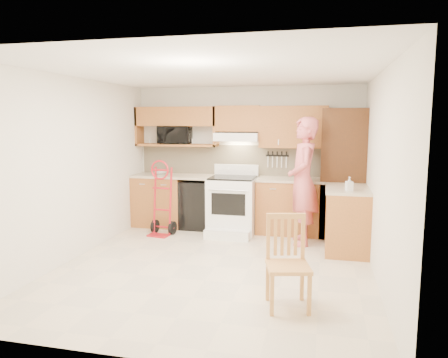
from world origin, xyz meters
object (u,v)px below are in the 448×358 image
(range, at_px, (232,201))
(person, at_px, (303,181))
(dining_chair, at_px, (288,263))
(hand_truck, at_px, (160,202))
(microwave, at_px, (175,135))

(range, distance_m, person, 1.29)
(range, relative_size, person, 0.58)
(range, xyz_separation_m, person, (1.18, -0.31, 0.41))
(person, relative_size, dining_chair, 2.08)
(person, height_order, hand_truck, person)
(microwave, relative_size, hand_truck, 0.51)
(hand_truck, height_order, dining_chair, hand_truck)
(microwave, relative_size, range, 0.51)
(hand_truck, bearing_deg, range, 23.72)
(person, relative_size, hand_truck, 1.73)
(microwave, distance_m, person, 2.53)
(microwave, xyz_separation_m, range, (1.14, -0.43, -1.08))
(person, height_order, dining_chair, person)
(person, bearing_deg, hand_truck, -98.21)
(range, bearing_deg, dining_chair, -66.36)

